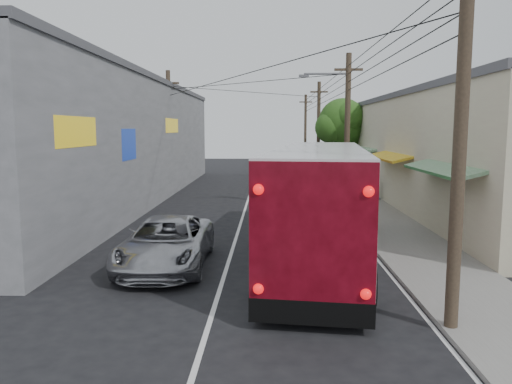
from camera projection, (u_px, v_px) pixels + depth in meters
The scene contains 13 objects.
ground at pixel (217, 298), 12.76m from camera, with size 120.00×120.00×0.00m, color black.
sidewalk at pixel (349, 194), 32.41m from camera, with size 3.00×80.00×0.12m, color slate.
building_right at pixel (412, 146), 33.87m from camera, with size 7.09×40.00×6.25m.
building_left at pixel (109, 139), 30.39m from camera, with size 7.20×36.00×7.25m.
utility_poles at pixel (298, 131), 32.31m from camera, with size 11.80×45.28×8.00m.
street_tree at pixel (343, 124), 37.78m from camera, with size 4.40×4.00×6.60m.
coach_bus at pixel (320, 201), 16.57m from camera, with size 4.23×13.03×3.69m.
jeepney at pixel (166, 243), 15.51m from camera, with size 2.54×5.50×1.53m, color #ADAEB4.
parked_suv at pixel (310, 186), 30.40m from camera, with size 2.39×5.89×1.71m, color #A5A5AD.
parked_car_mid at pixel (320, 184), 32.37m from camera, with size 1.79×4.46×1.52m, color #27272C.
parked_car_far at pixel (308, 170), 42.71m from camera, with size 1.71×4.90×1.61m, color black.
pedestrian_near at pixel (357, 199), 23.35m from camera, with size 0.66×0.43×1.80m, color pink.
pedestrian_far at pixel (375, 186), 29.75m from camera, with size 0.73×0.57×1.51m, color #92A7D4.
Camera 1 is at (1.34, -12.29, 4.29)m, focal length 35.00 mm.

